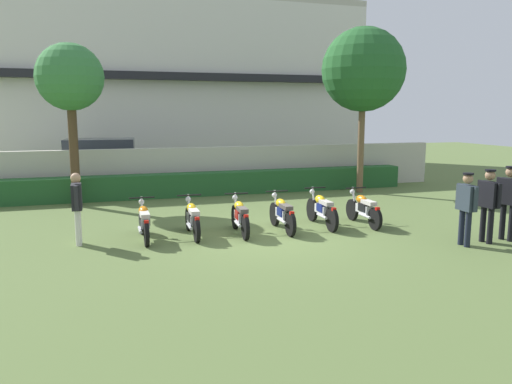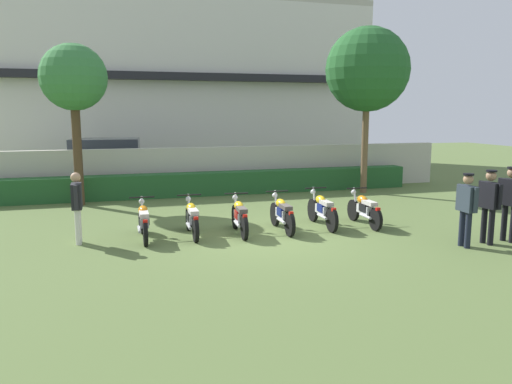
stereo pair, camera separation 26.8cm
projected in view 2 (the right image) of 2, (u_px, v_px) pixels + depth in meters
name	position (u px, v px, depth m)	size (l,w,h in m)	color
ground	(267.00, 237.00, 12.10)	(60.00, 60.00, 0.00)	#566B38
building	(174.00, 86.00, 26.91)	(20.12, 6.50, 8.71)	silver
compound_wall	(208.00, 170.00, 18.80)	(19.12, 0.30, 1.68)	#BCB7A8
hedge_row	(212.00, 183.00, 18.21)	(15.29, 0.70, 0.82)	#235628
parked_car	(110.00, 162.00, 20.73)	(4.66, 2.44, 1.89)	#9EA3A8
tree_near_inspector	(73.00, 79.00, 15.62)	(2.07, 2.07, 5.08)	#4C3823
tree_far_side	(367.00, 70.00, 18.04)	(3.02, 3.02, 5.99)	brown
motorcycle_in_row_0	(144.00, 221.00, 11.83)	(0.60, 1.81, 0.96)	black
motorcycle_in_row_1	(192.00, 218.00, 12.17)	(0.60, 1.83, 0.95)	black
motorcycle_in_row_2	(240.00, 216.00, 12.36)	(0.60, 1.82, 0.96)	black
motorcycle_in_row_3	(282.00, 213.00, 12.68)	(0.60, 1.83, 0.97)	black
motorcycle_in_row_4	(322.00, 209.00, 13.16)	(0.60, 1.95, 0.97)	black
motorcycle_in_row_5	(364.00, 209.00, 13.29)	(0.60, 1.83, 0.95)	black
inspector_person	(77.00, 202.00, 11.37)	(0.22, 0.66, 1.64)	silver
officer_0	(467.00, 204.00, 11.09)	(0.23, 0.66, 1.65)	black
officer_1	(489.00, 200.00, 11.33)	(0.25, 0.67, 1.70)	black
officer_2	(511.00, 197.00, 11.53)	(0.32, 0.68, 1.75)	black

